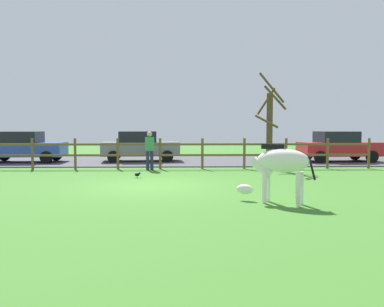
{
  "coord_description": "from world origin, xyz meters",
  "views": [
    {
      "loc": [
        1.03,
        -12.06,
        1.8
      ],
      "look_at": [
        1.33,
        0.54,
        0.97
      ],
      "focal_mm": 36.66,
      "sensor_mm": 36.0,
      "label": 1
    }
  ],
  "objects_px": {
    "crow_on_grass": "(137,174)",
    "visitor_near_fence": "(150,149)",
    "zebra": "(279,165)",
    "bare_tree": "(270,126)",
    "parked_car_grey": "(140,146)",
    "parked_car_blue": "(23,147)",
    "parked_car_red": "(338,146)"
  },
  "relations": [
    {
      "from": "crow_on_grass",
      "to": "visitor_near_fence",
      "type": "distance_m",
      "value": 2.71
    },
    {
      "from": "zebra",
      "to": "crow_on_grass",
      "type": "xyz_separation_m",
      "value": [
        -3.91,
        4.86,
        -0.8
      ]
    },
    {
      "from": "bare_tree",
      "to": "zebra",
      "type": "distance_m",
      "value": 7.88
    },
    {
      "from": "parked_car_grey",
      "to": "parked_car_blue",
      "type": "distance_m",
      "value": 5.88
    },
    {
      "from": "bare_tree",
      "to": "parked_car_grey",
      "type": "xyz_separation_m",
      "value": [
        -5.99,
        3.71,
        -1.02
      ]
    },
    {
      "from": "crow_on_grass",
      "to": "visitor_near_fence",
      "type": "relative_size",
      "value": 0.13
    },
    {
      "from": "zebra",
      "to": "visitor_near_fence",
      "type": "bearing_deg",
      "value": 116.33
    },
    {
      "from": "zebra",
      "to": "parked_car_blue",
      "type": "xyz_separation_m",
      "value": [
        -10.38,
        10.93,
        -0.08
      ]
    },
    {
      "from": "crow_on_grass",
      "to": "parked_car_grey",
      "type": "xyz_separation_m",
      "value": [
        -0.61,
        6.54,
        0.72
      ]
    },
    {
      "from": "parked_car_grey",
      "to": "parked_car_red",
      "type": "height_order",
      "value": "same"
    },
    {
      "from": "bare_tree",
      "to": "parked_car_grey",
      "type": "relative_size",
      "value": 0.99
    },
    {
      "from": "parked_car_grey",
      "to": "bare_tree",
      "type": "bearing_deg",
      "value": -31.79
    },
    {
      "from": "zebra",
      "to": "visitor_near_fence",
      "type": "height_order",
      "value": "visitor_near_fence"
    },
    {
      "from": "crow_on_grass",
      "to": "parked_car_grey",
      "type": "bearing_deg",
      "value": 95.34
    },
    {
      "from": "zebra",
      "to": "parked_car_grey",
      "type": "xyz_separation_m",
      "value": [
        -4.52,
        11.4,
        -0.08
      ]
    },
    {
      "from": "crow_on_grass",
      "to": "parked_car_red",
      "type": "relative_size",
      "value": 0.05
    },
    {
      "from": "parked_car_grey",
      "to": "visitor_near_fence",
      "type": "distance_m",
      "value": 4.05
    },
    {
      "from": "bare_tree",
      "to": "visitor_near_fence",
      "type": "distance_m",
      "value": 5.25
    },
    {
      "from": "parked_car_blue",
      "to": "parked_car_red",
      "type": "relative_size",
      "value": 0.99
    },
    {
      "from": "parked_car_grey",
      "to": "crow_on_grass",
      "type": "bearing_deg",
      "value": -84.66
    },
    {
      "from": "zebra",
      "to": "parked_car_red",
      "type": "distance_m",
      "value": 12.39
    },
    {
      "from": "bare_tree",
      "to": "zebra",
      "type": "height_order",
      "value": "bare_tree"
    },
    {
      "from": "zebra",
      "to": "parked_car_grey",
      "type": "relative_size",
      "value": 0.42
    },
    {
      "from": "bare_tree",
      "to": "parked_car_grey",
      "type": "bearing_deg",
      "value": 148.21
    },
    {
      "from": "parked_car_blue",
      "to": "parked_car_red",
      "type": "distance_m",
      "value": 16.17
    },
    {
      "from": "parked_car_grey",
      "to": "parked_car_red",
      "type": "distance_m",
      "value": 10.32
    },
    {
      "from": "parked_car_red",
      "to": "bare_tree",
      "type": "bearing_deg",
      "value": -142.88
    },
    {
      "from": "crow_on_grass",
      "to": "parked_car_grey",
      "type": "height_order",
      "value": "parked_car_grey"
    },
    {
      "from": "bare_tree",
      "to": "parked_car_red",
      "type": "bearing_deg",
      "value": 37.12
    },
    {
      "from": "crow_on_grass",
      "to": "parked_car_blue",
      "type": "height_order",
      "value": "parked_car_blue"
    },
    {
      "from": "zebra",
      "to": "parked_car_red",
      "type": "height_order",
      "value": "parked_car_red"
    },
    {
      "from": "visitor_near_fence",
      "to": "crow_on_grass",
      "type": "bearing_deg",
      "value": -95.03
    }
  ]
}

